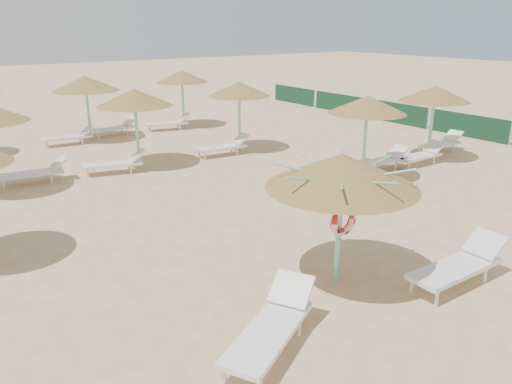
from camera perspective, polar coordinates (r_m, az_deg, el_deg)
ground at (r=9.93m, az=7.83°, el=-10.05°), size 120.00×120.00×0.00m
main_palapa at (r=9.18m, az=9.82°, el=2.31°), size 2.83×2.83×2.54m
lounger_main_a at (r=7.87m, az=1.88°, el=-14.98°), size 2.27×1.67×0.81m
lounger_main_b at (r=10.36m, az=22.27°, el=-7.68°), size 2.25×0.70×0.82m
palapa_field at (r=18.09m, az=-10.99°, el=10.53°), size 19.31×13.53×2.70m
windbreak_fence at (r=26.15m, az=15.77°, el=8.67°), size 0.08×19.84×1.10m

